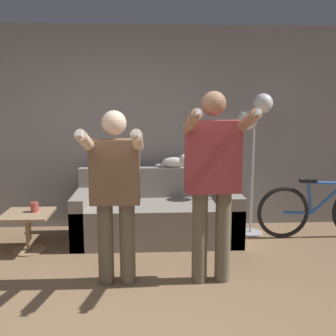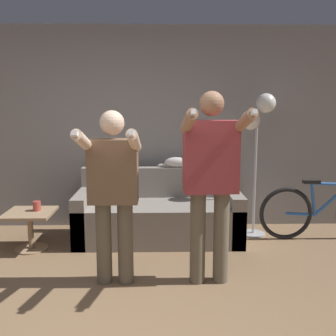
% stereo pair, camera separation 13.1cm
% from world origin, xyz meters
% --- Properties ---
extents(ground_plane, '(16.00, 16.00, 0.00)m').
position_xyz_m(ground_plane, '(0.00, 0.00, 0.00)').
color(ground_plane, '#846647').
extents(wall_back, '(10.00, 0.05, 2.60)m').
position_xyz_m(wall_back, '(0.00, 2.57, 1.30)').
color(wall_back, gray).
rests_on(wall_back, ground_plane).
extents(couch, '(1.94, 0.83, 0.82)m').
position_xyz_m(couch, '(0.44, 1.99, 0.28)').
color(couch, gray).
rests_on(couch, ground_plane).
extents(person_left, '(0.51, 0.65, 1.56)m').
position_xyz_m(person_left, '(0.05, 0.80, 0.91)').
color(person_left, '#6B604C').
rests_on(person_left, ground_plane).
extents(person_right, '(0.56, 0.67, 1.73)m').
position_xyz_m(person_right, '(0.91, 0.80, 1.01)').
color(person_right, '#6B604C').
rests_on(person_right, ground_plane).
extents(cat, '(0.41, 0.11, 0.16)m').
position_xyz_m(cat, '(0.68, 2.30, 0.90)').
color(cat, silver).
rests_on(cat, couch).
extents(floor_lamp, '(0.41, 0.30, 1.74)m').
position_xyz_m(floor_lamp, '(1.63, 2.12, 1.39)').
color(floor_lamp, '#B2B2B7').
rests_on(floor_lamp, ground_plane).
extents(side_table, '(0.52, 0.52, 0.44)m').
position_xyz_m(side_table, '(-0.99, 1.66, 0.32)').
color(side_table, '#A38460').
rests_on(side_table, ground_plane).
extents(cup, '(0.09, 0.09, 0.11)m').
position_xyz_m(cup, '(-0.92, 1.71, 0.49)').
color(cup, '#B7473D').
rests_on(cup, side_table).
extents(bicycle, '(1.56, 0.07, 0.73)m').
position_xyz_m(bicycle, '(2.43, 1.94, 0.34)').
color(bicycle, black).
rests_on(bicycle, ground_plane).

